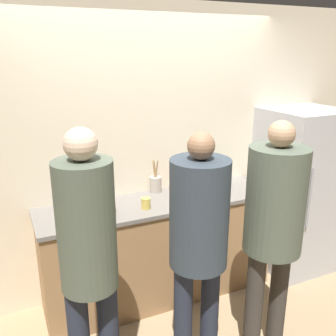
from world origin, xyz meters
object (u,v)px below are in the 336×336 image
Objects in this scene: person_center at (199,233)px; person_right at (274,218)px; person_left at (88,254)px; cup_yellow at (146,203)px; bottle_clear at (251,175)px; bottle_red at (174,185)px; potted_plant at (216,173)px; fruit_bowl at (97,209)px; utensil_crock at (156,184)px; refrigerator at (299,190)px.

person_right reaches higher than person_center.
cup_yellow is (0.64, 0.76, -0.08)m from person_left.
bottle_clear is (1.04, 0.86, -0.01)m from person_center.
potted_plant is at bearing 4.48° from bottle_red.
person_center is 0.94m from fruit_bowl.
person_left is 7.38× the size of bottle_red.
person_right reaches higher than utensil_crock.
utensil_crock is (-0.40, 1.15, -0.07)m from person_right.
refrigerator is 1.51m from utensil_crock.
refrigerator is 1.69m from cup_yellow.
bottle_clear is (1.52, 0.06, 0.05)m from fruit_bowl.
refrigerator is at bearing 18.78° from person_left.
refrigerator reaches higher than bottle_clear.
person_right is 1.36m from fruit_bowl.
bottle_clear is 2.68× the size of cup_yellow.
person_center is 5.67× the size of fruit_bowl.
person_left is at bearing -136.76° from bottle_red.
person_right is 1.07m from bottle_clear.
refrigerator is 0.60m from bottle_clear.
person_right is (0.54, -0.08, 0.04)m from person_center.
person_left reaches higher than person_right.
bottle_clear is at bearing 26.15° from person_left.
utensil_crock is 0.93m from bottle_clear.
person_center reaches higher than bottle_red.
fruit_bowl reaches higher than cup_yellow.
person_left is 0.73m from person_center.
utensil_crock is 1.22× the size of bottle_clear.
bottle_red is at bearing -51.64° from utensil_crock.
fruit_bowl is 0.67m from utensil_crock.
utensil_crock is (0.14, 1.07, -0.03)m from person_center.
utensil_crock reaches higher than bottle_red.
cup_yellow is at bearing 49.60° from person_left.
person_center is 1.08m from utensil_crock.
person_center is (0.73, 0.01, -0.02)m from person_left.
bottle_clear is (1.77, 0.87, -0.03)m from person_left.
person_center reaches higher than bottle_clear.
cup_yellow is (-1.69, -0.04, 0.16)m from refrigerator.
utensil_crock is 0.39m from cup_yellow.
person_center is at bearing -126.75° from potted_plant.
bottle_clear is at bearing -4.07° from bottle_red.
potted_plant is at bearing -11.52° from utensil_crock.
person_right is 5.91× the size of utensil_crock.
potted_plant is (0.71, 0.95, 0.03)m from person_center.
refrigerator is at bearing -10.63° from potted_plant.
bottle_red reaches higher than fruit_bowl.
bottle_clear is at bearing -12.92° from utensil_crock.
person_center is 0.75m from cup_yellow.
person_center is at bearing -83.70° from cup_yellow.
person_left is at bearing -106.77° from fruit_bowl.
utensil_crock is at bearing 167.08° from bottle_clear.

